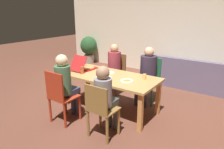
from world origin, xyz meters
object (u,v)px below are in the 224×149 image
(plate_2, at_px, (127,81))
(couch, at_px, (188,76))
(person_1, at_px, (105,95))
(person_3, at_px, (147,71))
(pizza_box_0, at_px, (86,67))
(potted_plant, at_px, (89,47))
(chair_1, at_px, (100,109))
(plate_1, at_px, (109,73))
(person_2, at_px, (113,66))
(person_0, at_px, (66,82))
(chair_2, at_px, (116,71))
(plate_0, at_px, (105,78))
(chair_3, at_px, (150,77))
(drinking_glass_1, at_px, (82,70))
(chair_0, at_px, (60,96))
(dining_table, at_px, (109,80))
(drinking_glass_0, at_px, (145,77))

(plate_2, distance_m, couch, 2.53)
(person_1, height_order, person_3, person_3)
(person_1, bearing_deg, plate_2, 90.03)
(person_3, xyz_separation_m, plate_2, (-0.00, -0.85, 0.01))
(pizza_box_0, distance_m, potted_plant, 3.48)
(chair_1, height_order, potted_plant, potted_plant)
(person_1, bearing_deg, plate_1, 121.81)
(chair_1, bearing_deg, person_2, 118.40)
(person_1, height_order, plate_1, person_1)
(person_0, height_order, chair_2, person_0)
(person_0, distance_m, plate_0, 0.75)
(chair_1, distance_m, chair_3, 1.80)
(plate_0, bearing_deg, drinking_glass_1, -175.09)
(person_1, distance_m, chair_2, 1.87)
(person_1, relative_size, plate_0, 5.07)
(drinking_glass_1, bearing_deg, chair_1, -34.67)
(chair_1, bearing_deg, couch, 81.48)
(person_1, xyz_separation_m, chair_3, (0.00, 1.66, -0.16))
(chair_0, relative_size, potted_plant, 0.97)
(person_3, bearing_deg, chair_0, -117.39)
(pizza_box_0, xyz_separation_m, plate_0, (0.72, -0.24, -0.04))
(dining_table, relative_size, chair_2, 2.06)
(person_0, xyz_separation_m, pizza_box_0, (-0.27, 0.85, 0.05))
(person_1, xyz_separation_m, couch, (0.48, 3.10, -0.42))
(chair_2, xyz_separation_m, plate_2, (0.87, -0.98, 0.21))
(pizza_box_0, height_order, plate_1, pizza_box_0)
(chair_3, bearing_deg, chair_0, -115.44)
(pizza_box_0, relative_size, plate_2, 2.30)
(chair_0, height_order, plate_1, chair_0)
(drinking_glass_1, bearing_deg, plate_1, 40.05)
(person_1, bearing_deg, drinking_glass_0, 76.60)
(chair_0, bearing_deg, person_3, 62.61)
(dining_table, distance_m, plate_2, 0.48)
(chair_2, distance_m, person_2, 0.24)
(plate_1, xyz_separation_m, potted_plant, (-2.81, 2.60, -0.14))
(plate_0, relative_size, plate_1, 1.06)
(person_0, bearing_deg, plate_0, 54.08)
(chair_0, xyz_separation_m, plate_1, (0.31, 1.07, 0.21))
(dining_table, bearing_deg, chair_1, -62.56)
(drinking_glass_0, height_order, potted_plant, potted_plant)
(potted_plant, bearing_deg, plate_0, -44.80)
(chair_0, relative_size, pizza_box_0, 1.81)
(chair_2, xyz_separation_m, chair_3, (0.87, 0.02, 0.00))
(drinking_glass_0, relative_size, potted_plant, 0.11)
(chair_3, height_order, plate_1, chair_3)
(plate_1, distance_m, drinking_glass_0, 0.78)
(chair_1, relative_size, couch, 0.44)
(person_2, bearing_deg, pizza_box_0, -113.00)
(plate_2, bearing_deg, person_1, -89.97)
(dining_table, relative_size, plate_1, 8.94)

